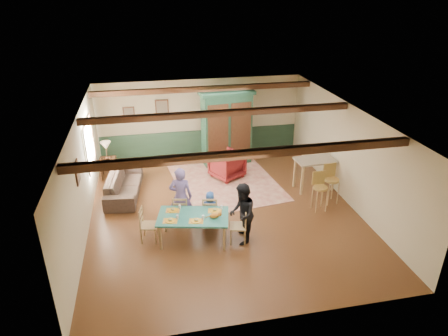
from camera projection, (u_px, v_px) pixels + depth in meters
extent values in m
plane|color=#492714|center=(223.00, 210.00, 10.88)|extent=(8.00, 8.00, 0.00)
cube|color=beige|center=(200.00, 118.00, 13.86)|extent=(7.00, 0.02, 2.70)
cube|color=beige|center=(82.00, 177.00, 9.68)|extent=(0.02, 8.00, 2.70)
cube|color=beige|center=(348.00, 154.00, 10.94)|extent=(0.02, 8.00, 2.70)
cube|color=white|center=(223.00, 115.00, 9.74)|extent=(7.00, 8.00, 0.02)
cube|color=#1F3928|center=(201.00, 142.00, 14.22)|extent=(6.95, 0.03, 0.90)
cube|color=#311B0D|center=(246.00, 154.00, 7.73)|extent=(6.95, 0.16, 0.16)
cube|color=#311B0D|center=(220.00, 113.00, 10.13)|extent=(6.95, 0.16, 0.16)
cube|color=#311B0D|center=(204.00, 89.00, 12.44)|extent=(6.95, 0.16, 0.16)
imported|color=slate|center=(181.00, 197.00, 9.93)|extent=(0.64, 0.49, 1.58)
imported|color=black|center=(242.00, 214.00, 9.26)|extent=(0.71, 0.84, 1.51)
imported|color=#2851A2|center=(210.00, 208.00, 10.05)|extent=(0.50, 0.38, 0.92)
cube|color=beige|center=(225.00, 182.00, 12.39)|extent=(3.38, 3.87, 0.01)
cube|color=#163928|center=(227.00, 128.00, 13.23)|extent=(1.83, 0.89, 2.49)
imported|color=#490E13|center=(227.00, 165.00, 12.55)|extent=(1.21, 1.22, 0.82)
imported|color=#392B24|center=(124.00, 184.00, 11.54)|extent=(1.11, 2.27, 0.64)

